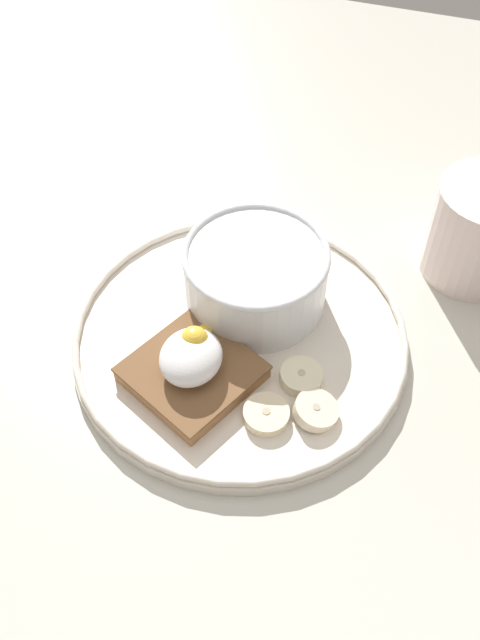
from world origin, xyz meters
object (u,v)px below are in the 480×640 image
Objects in this scene: oatmeal_bowl at (252,275)px; poached_egg at (191,355)px; toast_slice at (192,372)px; banana_slice_back at (266,414)px; banana_slice_front at (301,376)px; banana_slice_left at (316,410)px.

oatmeal_bowl is 1.71× the size of poached_egg.
toast_slice is 1.67× the size of poached_egg.
toast_slice is 6.71cm from banana_slice_back.
banana_slice_back is (-1.66, -6.49, -0.36)cm from toast_slice.
oatmeal_bowl is 9.59cm from banana_slice_front.
oatmeal_bowl is 12.78cm from banana_slice_left.
poached_egg is 1.73× the size of banana_slice_left.
oatmeal_bowl is at bearing -11.80° from poached_egg.
oatmeal_bowl is 2.95× the size of banana_slice_left.
toast_slice is at bearing -175.86° from poached_egg.
banana_slice_front is at bearing -73.16° from toast_slice.
oatmeal_bowl is at bearing -11.52° from toast_slice.
toast_slice is 3.40× the size of banana_slice_front.
oatmeal_bowl is 12.18cm from banana_slice_back.
banana_slice_front is 3.32cm from banana_slice_left.
oatmeal_bowl is at bearing 39.84° from banana_slice_left.
poached_egg is at bearing 4.14° from toast_slice.
poached_egg reaches higher than toast_slice.
banana_slice_front is at bearing -21.37° from banana_slice_back.
poached_egg reaches higher than banana_slice_back.
banana_slice_front is 4.42cm from banana_slice_back.
banana_slice_front is (2.45, -8.10, -0.32)cm from toast_slice.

